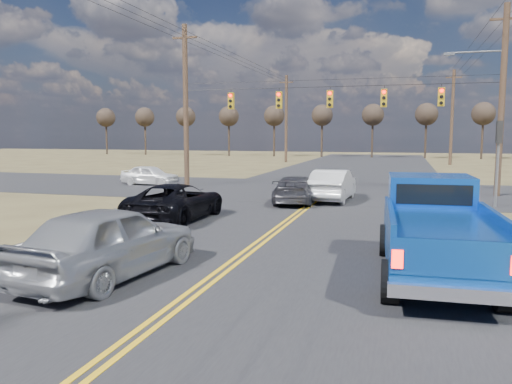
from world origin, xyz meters
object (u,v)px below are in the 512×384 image
(pickup_truck, at_px, (435,230))
(white_car_queue, at_px, (333,185))
(black_suv, at_px, (176,202))
(dgrey_car_queue, at_px, (295,190))
(cross_car_west, at_px, (150,175))
(silver_suv, at_px, (110,241))

(pickup_truck, bearing_deg, white_car_queue, 104.98)
(black_suv, xyz_separation_m, dgrey_car_queue, (3.47, 5.89, -0.05))
(pickup_truck, height_order, white_car_queue, pickup_truck)
(black_suv, distance_m, cross_car_west, 13.66)
(silver_suv, height_order, dgrey_car_queue, silver_suv)
(black_suv, bearing_deg, silver_suv, 104.76)
(silver_suv, bearing_deg, white_car_queue, -95.12)
(black_suv, relative_size, white_car_queue, 1.08)
(black_suv, xyz_separation_m, white_car_queue, (5.07, 7.29, 0.07))
(dgrey_car_queue, bearing_deg, silver_suv, 77.85)
(pickup_truck, height_order, black_suv, pickup_truck)
(pickup_truck, relative_size, dgrey_car_queue, 1.36)
(pickup_truck, relative_size, white_car_queue, 1.29)
(pickup_truck, bearing_deg, dgrey_car_queue, 113.88)
(black_suv, height_order, dgrey_car_queue, black_suv)
(pickup_truck, bearing_deg, cross_car_west, 131.46)
(white_car_queue, bearing_deg, cross_car_west, -16.29)
(silver_suv, bearing_deg, cross_car_west, -57.25)
(silver_suv, xyz_separation_m, dgrey_car_queue, (1.57, 13.46, -0.20))
(white_car_queue, height_order, dgrey_car_queue, white_car_queue)
(pickup_truck, distance_m, dgrey_car_queue, 12.62)
(pickup_truck, height_order, dgrey_car_queue, pickup_truck)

